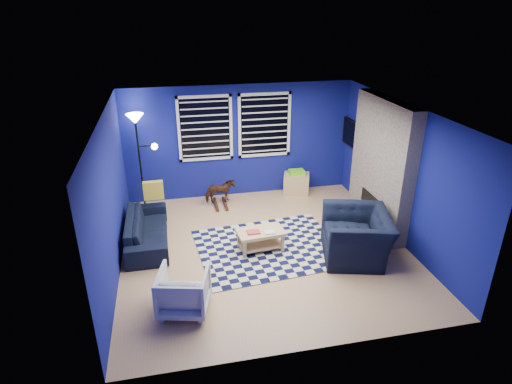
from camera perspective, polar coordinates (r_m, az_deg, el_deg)
floor at (r=7.77m, az=1.20°, el=-7.58°), size 5.00×5.00×0.00m
ceiling at (r=6.80m, az=1.38°, el=10.67°), size 5.00×5.00×0.00m
wall_back at (r=9.50m, az=-2.18°, el=6.73°), size 5.00×0.00×5.00m
wall_left at (r=7.09m, az=-18.79°, el=-0.77°), size 0.00×5.00×5.00m
wall_right at (r=8.10m, az=18.78°, el=2.32°), size 0.00×5.00×5.00m
fireplace at (r=8.46m, az=16.26°, el=3.16°), size 0.65×2.00×2.50m
window_left at (r=9.27m, az=-6.79°, el=8.40°), size 1.17×0.06×1.42m
window_right at (r=9.47m, az=1.15°, el=8.89°), size 1.17×0.06×1.42m
tv at (r=9.70m, az=12.84°, el=7.45°), size 0.07×1.00×0.58m
rug at (r=7.80m, az=1.72°, el=-7.40°), size 2.67×2.22×0.02m
sofa at (r=8.08m, az=-14.32°, el=-4.88°), size 1.84×0.72×0.54m
armchair_big at (r=7.57m, az=13.26°, el=-5.67°), size 1.47×1.36×0.80m
armchair_bent at (r=6.31m, az=-9.61°, el=-12.82°), size 0.84×0.86×0.65m
rocking_horse at (r=9.23m, az=-4.82°, el=0.07°), size 0.36×0.66×0.53m
coffee_table at (r=7.59m, az=0.60°, el=-5.90°), size 0.86×0.55×0.41m
cabinet at (r=9.89m, az=5.40°, el=1.20°), size 0.66×0.54×0.56m
floor_lamp at (r=8.97m, az=-15.50°, el=7.70°), size 0.56×0.34×2.05m
throw_pillow at (r=8.54m, az=-13.52°, el=0.22°), size 0.39×0.12×0.37m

